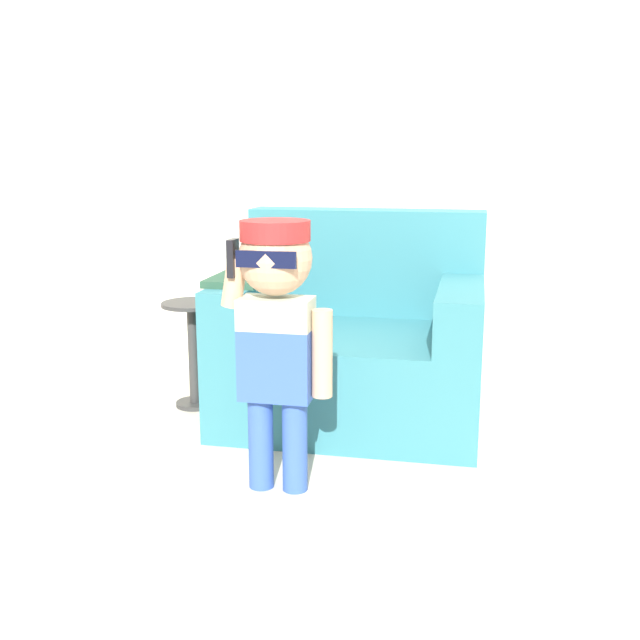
# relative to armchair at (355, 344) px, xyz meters

# --- Properties ---
(ground_plane) EXTENTS (10.00, 10.00, 0.00)m
(ground_plane) POSITION_rel_armchair_xyz_m (0.20, -0.09, -0.33)
(ground_plane) COLOR beige
(wall_back) EXTENTS (10.00, 0.05, 2.60)m
(wall_back) POSITION_rel_armchair_xyz_m (0.20, 0.61, 0.97)
(wall_back) COLOR beige
(wall_back) RESTS_ON ground_plane
(armchair) EXTENTS (1.16, 0.94, 0.93)m
(armchair) POSITION_rel_armchair_xyz_m (0.00, 0.00, 0.00)
(armchair) COLOR teal
(armchair) RESTS_ON ground_plane
(person_child) EXTENTS (0.40, 0.30, 0.97)m
(person_child) POSITION_rel_armchair_xyz_m (-0.14, -0.86, 0.32)
(person_child) COLOR #3356AD
(person_child) RESTS_ON ground_plane
(side_table) EXTENTS (0.29, 0.29, 0.51)m
(side_table) POSITION_rel_armchair_xyz_m (-0.77, -0.06, -0.03)
(side_table) COLOR #333333
(side_table) RESTS_ON ground_plane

